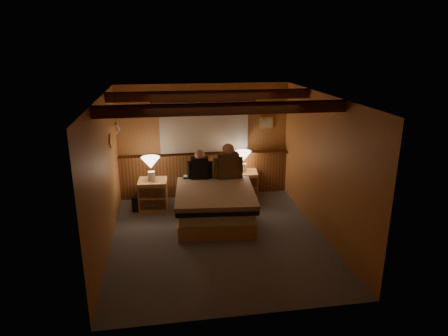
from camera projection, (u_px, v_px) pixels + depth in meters
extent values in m
plane|color=#555B65|center=(218.00, 237.00, 6.87)|extent=(4.20, 4.20, 0.00)
plane|color=#DE9C53|center=(218.00, 97.00, 6.15)|extent=(4.20, 4.20, 0.00)
plane|color=#B87B42|center=(204.00, 141.00, 8.49)|extent=(3.60, 0.00, 3.60)
plane|color=#B87B42|center=(104.00, 176.00, 6.24)|extent=(0.00, 4.20, 4.20)
plane|color=#B87B42|center=(323.00, 166.00, 6.78)|extent=(0.00, 4.20, 4.20)
plane|color=#B87B42|center=(245.00, 227.00, 4.53)|extent=(3.60, 0.00, 3.60)
cube|color=brown|center=(205.00, 175.00, 8.66)|extent=(3.60, 0.12, 0.90)
cube|color=brown|center=(205.00, 155.00, 8.46)|extent=(3.60, 0.22, 0.04)
cylinder|color=#4E2513|center=(204.00, 101.00, 8.16)|extent=(2.10, 0.05, 0.05)
sphere|color=#4E2513|center=(152.00, 102.00, 8.00)|extent=(0.08, 0.08, 0.08)
sphere|color=#4E2513|center=(254.00, 100.00, 8.31)|extent=(0.08, 0.08, 0.08)
cube|color=beige|center=(204.00, 127.00, 8.33)|extent=(1.85, 0.08, 1.05)
cube|color=#4E2513|center=(224.00, 109.00, 5.61)|extent=(3.60, 0.15, 0.16)
cube|color=#4E2513|center=(211.00, 95.00, 7.02)|extent=(3.60, 0.15, 0.16)
cylinder|color=silver|center=(116.00, 122.00, 7.59)|extent=(0.03, 0.55, 0.03)
torus|color=silver|center=(117.00, 130.00, 7.49)|extent=(0.01, 0.21, 0.21)
torus|color=silver|center=(118.00, 127.00, 7.71)|extent=(0.01, 0.21, 0.21)
cube|color=tan|center=(266.00, 123.00, 8.56)|extent=(0.30, 0.03, 0.25)
cube|color=beige|center=(267.00, 123.00, 8.55)|extent=(0.24, 0.01, 0.19)
cube|color=tan|center=(215.00, 213.00, 7.52)|extent=(1.47, 1.87, 0.26)
cube|color=white|center=(215.00, 201.00, 7.45)|extent=(1.43, 1.83, 0.21)
cube|color=black|center=(215.00, 199.00, 7.20)|extent=(1.50, 1.53, 0.07)
cube|color=pink|center=(215.00, 193.00, 7.29)|extent=(1.55, 1.70, 0.11)
cube|color=white|center=(197.00, 180.00, 8.03)|extent=(0.55, 0.34, 0.14)
cube|color=white|center=(230.00, 179.00, 8.08)|extent=(0.55, 0.34, 0.14)
cube|color=tan|center=(153.00, 194.00, 7.95)|extent=(0.58, 0.53, 0.61)
cube|color=brown|center=(152.00, 193.00, 7.68)|extent=(0.50, 0.05, 0.21)
cube|color=brown|center=(153.00, 205.00, 7.76)|extent=(0.50, 0.05, 0.21)
cylinder|color=silver|center=(152.00, 193.00, 7.68)|extent=(0.03, 0.03, 0.03)
cylinder|color=silver|center=(153.00, 205.00, 7.76)|extent=(0.03, 0.03, 0.03)
cube|color=tan|center=(245.00, 184.00, 8.55)|extent=(0.58, 0.54, 0.58)
cube|color=brown|center=(246.00, 183.00, 8.30)|extent=(0.47, 0.08, 0.20)
cube|color=brown|center=(245.00, 193.00, 8.37)|extent=(0.47, 0.08, 0.20)
cylinder|color=silver|center=(246.00, 183.00, 8.30)|extent=(0.03, 0.03, 0.03)
cylinder|color=silver|center=(245.00, 193.00, 8.37)|extent=(0.03, 0.03, 0.03)
cylinder|color=white|center=(151.00, 176.00, 7.81)|extent=(0.14, 0.14, 0.18)
cylinder|color=silver|center=(151.00, 170.00, 7.77)|extent=(0.02, 0.02, 0.10)
cone|color=#F9E2C2|center=(151.00, 163.00, 7.73)|extent=(0.36, 0.36, 0.22)
cylinder|color=white|center=(243.00, 167.00, 8.46)|extent=(0.13, 0.13, 0.17)
cylinder|color=silver|center=(243.00, 162.00, 8.43)|extent=(0.02, 0.02, 0.09)
cone|color=#F9E2C2|center=(243.00, 156.00, 8.39)|extent=(0.33, 0.33, 0.20)
cube|color=black|center=(200.00, 169.00, 7.88)|extent=(0.36, 0.24, 0.45)
cylinder|color=black|center=(190.00, 171.00, 7.88)|extent=(0.11, 0.11, 0.36)
cylinder|color=black|center=(210.00, 170.00, 7.89)|extent=(0.11, 0.11, 0.36)
sphere|color=tan|center=(200.00, 155.00, 7.79)|extent=(0.20, 0.20, 0.20)
cube|color=#4A341D|center=(228.00, 166.00, 7.90)|extent=(0.41, 0.24, 0.53)
cylinder|color=#4A341D|center=(216.00, 169.00, 7.88)|extent=(0.13, 0.13, 0.43)
cylinder|color=#4A341D|center=(240.00, 168.00, 7.95)|extent=(0.13, 0.13, 0.43)
sphere|color=tan|center=(228.00, 149.00, 7.80)|extent=(0.23, 0.23, 0.23)
cube|color=black|center=(146.00, 203.00, 7.94)|extent=(0.55, 0.41, 0.30)
cylinder|color=black|center=(146.00, 195.00, 7.89)|extent=(0.15, 0.31, 0.08)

